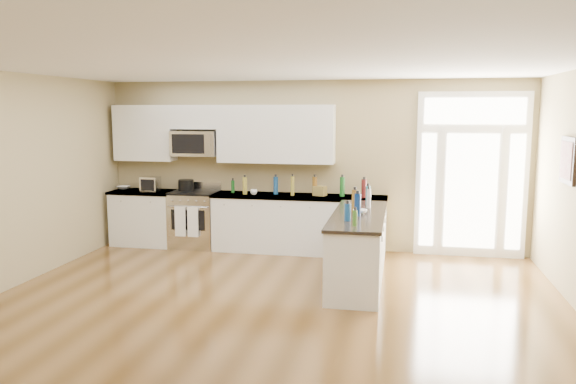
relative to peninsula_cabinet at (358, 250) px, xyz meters
The scene contains 19 objects.
ground 2.46m from the peninsula_cabinet, 112.44° to the right, with size 8.00×8.00×0.00m, color #553818.
room_shell 2.74m from the peninsula_cabinet, 112.44° to the right, with size 8.00×8.00×8.00m.
back_cabinet_left 4.06m from the peninsula_cabinet, 159.09° to the left, with size 1.10×0.66×0.94m.
back_cabinet_right 1.81m from the peninsula_cabinet, 126.68° to the left, with size 2.85×0.66×0.94m.
peninsula_cabinet is the anchor object (origin of this frame).
upper_cabinet_left 4.39m from the peninsula_cabinet, 157.26° to the left, with size 1.04×0.33×0.95m, color silver.
upper_cabinet_right 2.65m from the peninsula_cabinet, 133.15° to the left, with size 1.94×0.33×0.95m, color silver.
upper_cabinet_short 3.73m from the peninsula_cabinet, 150.98° to the left, with size 0.82×0.33×0.40m, color silver.
microwave 3.53m from the peninsula_cabinet, 151.57° to the left, with size 0.78×0.41×0.42m.
entry_door 2.52m from the peninsula_cabinet, 46.51° to the left, with size 1.70×0.10×2.60m.
wall_art_near 2.84m from the peninsula_cabinet, ahead, with size 0.05×0.58×0.58m.
kitchen_range 3.22m from the peninsula_cabinet, 153.31° to the left, with size 0.77×0.68×1.08m.
stockpot 3.48m from the peninsula_cabinet, 153.35° to the left, with size 0.26×0.26×0.20m, color black.
toaster_oven 3.95m from the peninsula_cabinet, 159.17° to the left, with size 0.29×0.23×0.25m, color silver.
cardboard_box 1.75m from the peninsula_cabinet, 116.56° to the left, with size 0.19×0.14×0.16m, color olive.
bowl_left 4.56m from the peninsula_cabinet, 159.64° to the left, with size 0.22×0.22×0.05m, color white.
bowl_peninsula 0.53m from the peninsula_cabinet, 29.11° to the right, with size 0.18×0.18×0.06m, color white.
cup_counter 2.34m from the peninsula_cabinet, 143.08° to the left, with size 0.11×0.11×0.09m, color white.
counter_bottles 1.17m from the peninsula_cabinet, 123.97° to the left, with size 2.39×2.44×0.31m.
Camera 1 is at (1.45, -5.19, 2.30)m, focal length 35.00 mm.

